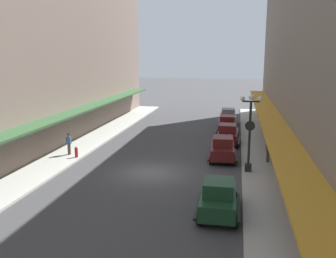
{
  "coord_description": "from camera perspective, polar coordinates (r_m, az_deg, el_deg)",
  "views": [
    {
      "loc": [
        5.51,
        -22.72,
        7.81
      ],
      "look_at": [
        0.0,
        6.0,
        1.8
      ],
      "focal_mm": 38.75,
      "sensor_mm": 36.0,
      "label": 1
    }
  ],
  "objects": [
    {
      "name": "parked_car_3",
      "position": [
        27.58,
        8.6,
        -2.94
      ],
      "size": [
        2.27,
        4.31,
        1.84
      ],
      "color": "#591919",
      "rests_on": "ground"
    },
    {
      "name": "lamp_post_with_clock",
      "position": [
        24.34,
        12.74,
        -0.1
      ],
      "size": [
        1.42,
        0.44,
        5.16
      ],
      "color": "black",
      "rests_on": "sidewalk_right"
    },
    {
      "name": "building_row_right",
      "position": [
        23.4,
        23.65,
        18.06
      ],
      "size": [
        4.3,
        60.0,
        21.63
      ],
      "color": "slate",
      "rests_on": "ground"
    },
    {
      "name": "parked_car_0",
      "position": [
        41.76,
        9.41,
        1.99
      ],
      "size": [
        2.31,
        4.32,
        1.84
      ],
      "color": "slate",
      "rests_on": "ground"
    },
    {
      "name": "pedestrian_1",
      "position": [
        29.26,
        -15.32,
        -2.24
      ],
      "size": [
        0.36,
        0.28,
        1.67
      ],
      "color": "#4C4238",
      "rests_on": "sidewalk_left"
    },
    {
      "name": "building_row_left",
      "position": [
        27.7,
        -24.62,
        14.28
      ],
      "size": [
        4.3,
        60.0,
        19.18
      ],
      "color": "gray",
      "rests_on": "ground"
    },
    {
      "name": "pedestrian_0",
      "position": [
        27.25,
        15.47,
        -3.26
      ],
      "size": [
        0.36,
        0.28,
        1.67
      ],
      "color": "#4C4238",
      "rests_on": "sidewalk_right"
    },
    {
      "name": "parked_car_2",
      "position": [
        37.0,
        9.28,
        0.77
      ],
      "size": [
        2.21,
        4.29,
        1.84
      ],
      "color": "#591919",
      "rests_on": "ground"
    },
    {
      "name": "sidewalk_right",
      "position": [
        24.08,
        15.14,
        -7.54
      ],
      "size": [
        3.0,
        60.0,
        0.15
      ],
      "primitive_type": "cube",
      "color": "#B7B5AD",
      "rests_on": "ground"
    },
    {
      "name": "sidewalk_left",
      "position": [
        27.3,
        -18.22,
        -5.45
      ],
      "size": [
        3.0,
        60.0,
        0.15
      ],
      "primitive_type": "cube",
      "color": "#B7B5AD",
      "rests_on": "ground"
    },
    {
      "name": "fire_hydrant",
      "position": [
        28.43,
        -14.23,
        -3.52
      ],
      "size": [
        0.24,
        0.24,
        0.82
      ],
      "color": "#B21E19",
      "rests_on": "sidewalk_left"
    },
    {
      "name": "parked_car_1",
      "position": [
        18.37,
        7.96,
        -10.45
      ],
      "size": [
        2.17,
        4.27,
        1.84
      ],
      "color": "#193D23",
      "rests_on": "ground"
    },
    {
      "name": "ground_plane",
      "position": [
        24.64,
        -2.65,
        -6.87
      ],
      "size": [
        200.0,
        200.0,
        0.0
      ],
      "primitive_type": "plane",
      "color": "#424244"
    },
    {
      "name": "parked_car_4",
      "position": [
        32.46,
        9.39,
        -0.75
      ],
      "size": [
        2.25,
        4.3,
        1.84
      ],
      "color": "#591919",
      "rests_on": "ground"
    }
  ]
}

